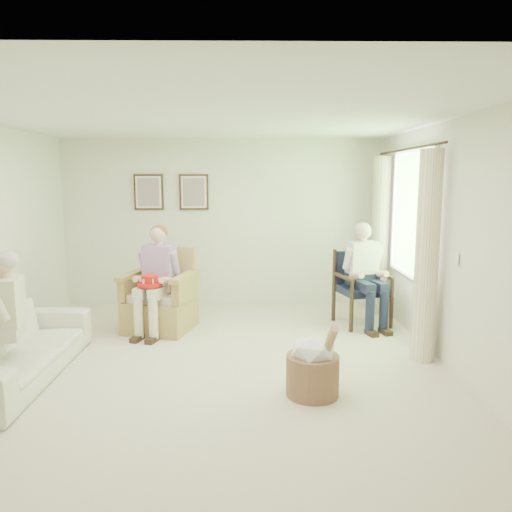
# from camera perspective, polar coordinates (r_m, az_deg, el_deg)

# --- Properties ---
(floor) EXTENTS (5.50, 5.50, 0.00)m
(floor) POSITION_cam_1_polar(r_m,az_deg,el_deg) (5.48, -5.11, -12.52)
(floor) COLOR beige
(floor) RESTS_ON ground
(back_wall) EXTENTS (5.00, 0.04, 2.60)m
(back_wall) POSITION_cam_1_polar(r_m,az_deg,el_deg) (7.88, -3.75, 3.82)
(back_wall) COLOR silver
(back_wall) RESTS_ON ground
(front_wall) EXTENTS (5.00, 0.04, 2.60)m
(front_wall) POSITION_cam_1_polar(r_m,az_deg,el_deg) (2.47, -10.30, -7.67)
(front_wall) COLOR silver
(front_wall) RESTS_ON ground
(right_wall) EXTENTS (0.04, 5.50, 2.60)m
(right_wall) POSITION_cam_1_polar(r_m,az_deg,el_deg) (5.54, 21.42, 1.06)
(right_wall) COLOR silver
(right_wall) RESTS_ON ground
(ceiling) EXTENTS (5.00, 5.50, 0.02)m
(ceiling) POSITION_cam_1_polar(r_m,az_deg,el_deg) (5.13, -5.52, 15.61)
(ceiling) COLOR white
(ceiling) RESTS_ON back_wall
(window) EXTENTS (0.13, 2.50, 1.63)m
(window) POSITION_cam_1_polar(r_m,az_deg,el_deg) (6.63, 17.38, 4.94)
(window) COLOR #2D6B23
(window) RESTS_ON right_wall
(curtain_left) EXTENTS (0.34, 0.34, 2.30)m
(curtain_left) POSITION_cam_1_polar(r_m,az_deg,el_deg) (5.71, 18.93, -0.12)
(curtain_left) COLOR #F3E7BE
(curtain_left) RESTS_ON ground
(curtain_right) EXTENTS (0.34, 0.34, 2.30)m
(curtain_right) POSITION_cam_1_polar(r_m,az_deg,el_deg) (7.56, 13.96, 2.22)
(curtain_right) COLOR #F3E7BE
(curtain_right) RESTS_ON ground
(framed_print_left) EXTENTS (0.45, 0.05, 0.55)m
(framed_print_left) POSITION_cam_1_polar(r_m,az_deg,el_deg) (7.95, -12.17, 7.15)
(framed_print_left) COLOR #382114
(framed_print_left) RESTS_ON back_wall
(framed_print_right) EXTENTS (0.45, 0.05, 0.55)m
(framed_print_right) POSITION_cam_1_polar(r_m,az_deg,el_deg) (7.84, -7.11, 7.26)
(framed_print_right) COLOR #382114
(framed_print_right) RESTS_ON back_wall
(wicker_armchair) EXTENTS (0.84, 0.83, 1.07)m
(wicker_armchair) POSITION_cam_1_polar(r_m,az_deg,el_deg) (6.78, -10.84, -5.41)
(wicker_armchair) COLOR tan
(wicker_armchair) RESTS_ON ground
(wood_armchair) EXTENTS (0.64, 0.60, 0.99)m
(wood_armchair) POSITION_cam_1_polar(r_m,az_deg,el_deg) (7.05, 11.90, -3.21)
(wood_armchair) COLOR black
(wood_armchair) RESTS_ON ground
(sofa) EXTENTS (2.19, 0.86, 0.64)m
(sofa) POSITION_cam_1_polar(r_m,az_deg,el_deg) (5.62, -25.92, -9.39)
(sofa) COLOR white
(sofa) RESTS_ON ground
(person_wicker) EXTENTS (0.40, 0.63, 1.37)m
(person_wicker) POSITION_cam_1_polar(r_m,az_deg,el_deg) (6.54, -11.17, -1.79)
(person_wicker) COLOR beige
(person_wicker) RESTS_ON ground
(person_dark) EXTENTS (0.40, 0.62, 1.38)m
(person_dark) POSITION_cam_1_polar(r_m,az_deg,el_deg) (6.84, 12.27, -1.30)
(person_dark) COLOR #181C35
(person_dark) RESTS_ON ground
(person_sofa) EXTENTS (0.42, 0.62, 1.29)m
(person_sofa) POSITION_cam_1_polar(r_m,az_deg,el_deg) (5.34, -27.11, -5.73)
(person_sofa) COLOR beige
(person_sofa) RESTS_ON ground
(red_hat) EXTENTS (0.31, 0.31, 0.14)m
(red_hat) POSITION_cam_1_polar(r_m,az_deg,el_deg) (6.38, -12.04, -2.90)
(red_hat) COLOR red
(red_hat) RESTS_ON person_wicker
(hatbox) EXTENTS (0.51, 0.51, 0.72)m
(hatbox) POSITION_cam_1_polar(r_m,az_deg,el_deg) (4.74, 6.53, -12.37)
(hatbox) COLOR tan
(hatbox) RESTS_ON ground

